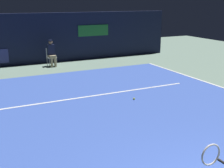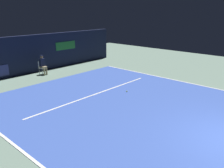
# 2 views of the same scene
# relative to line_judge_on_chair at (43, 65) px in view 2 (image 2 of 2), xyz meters

# --- Properties ---
(ground_plane) EXTENTS (30.81, 30.81, 0.00)m
(ground_plane) POSITION_rel_line_judge_on_chair_xyz_m (-0.38, -7.62, -0.69)
(ground_plane) COLOR slate
(court_surface) EXTENTS (10.40, 11.89, 0.01)m
(court_surface) POSITION_rel_line_judge_on_chair_xyz_m (-0.38, -7.62, -0.68)
(court_surface) COLOR #3856B2
(court_surface) RESTS_ON ground
(line_sideline_left) EXTENTS (0.10, 11.89, 0.01)m
(line_sideline_left) POSITION_rel_line_judge_on_chair_xyz_m (4.77, -7.62, -0.67)
(line_sideline_left) COLOR white
(line_sideline_left) RESTS_ON court_surface
(line_sideline_right) EXTENTS (0.10, 11.89, 0.01)m
(line_sideline_right) POSITION_rel_line_judge_on_chair_xyz_m (-5.53, -7.62, -0.67)
(line_sideline_right) COLOR white
(line_sideline_right) RESTS_ON court_surface
(line_service) EXTENTS (8.11, 0.10, 0.01)m
(line_service) POSITION_rel_line_judge_on_chair_xyz_m (-0.38, -5.53, -0.67)
(line_service) COLOR white
(line_service) RESTS_ON court_surface
(back_wall) EXTENTS (15.27, 0.33, 2.60)m
(back_wall) POSITION_rel_line_judge_on_chair_xyz_m (-0.38, 1.08, 0.61)
(back_wall) COLOR #141933
(back_wall) RESTS_ON ground
(line_judge_on_chair) EXTENTS (0.46, 0.55, 1.32)m
(line_judge_on_chair) POSITION_rel_line_judge_on_chair_xyz_m (0.00, 0.00, 0.00)
(line_judge_on_chair) COLOR white
(line_judge_on_chair) RESTS_ON ground
(tennis_ball) EXTENTS (0.07, 0.07, 0.07)m
(tennis_ball) POSITION_rel_line_judge_on_chair_xyz_m (1.00, -6.52, -0.64)
(tennis_ball) COLOR #CCE033
(tennis_ball) RESTS_ON court_surface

